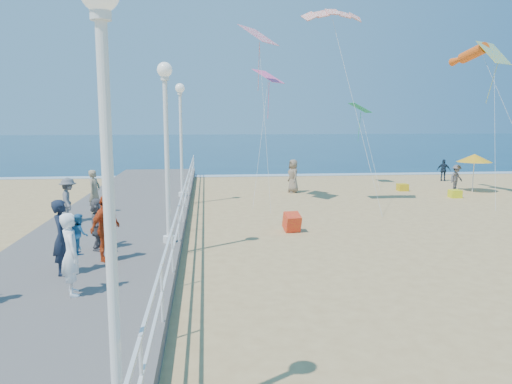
{
  "coord_description": "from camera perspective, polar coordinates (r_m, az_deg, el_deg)",
  "views": [
    {
      "loc": [
        -4.22,
        -14.89,
        4.13
      ],
      "look_at": [
        -2.5,
        2.0,
        1.6
      ],
      "focal_mm": 35.0,
      "sensor_mm": 36.0,
      "label": 1
    }
  ],
  "objects": [
    {
      "name": "kite_diamond_pink",
      "position": [
        25.09,
        1.44,
        13.08
      ],
      "size": [
        1.68,
        1.72,
        0.67
      ],
      "primitive_type": "cube",
      "rotation": [
        0.53,
        0.0,
        0.94
      ],
      "color": "#FC5CA3"
    },
    {
      "name": "beach_walker_c",
      "position": [
        27.78,
        4.27,
        1.83
      ],
      "size": [
        0.77,
        1.01,
        1.85
      ],
      "primitive_type": "imported",
      "rotation": [
        0.0,
        0.0,
        -1.36
      ],
      "color": "#806D58",
      "rests_on": "ground"
    },
    {
      "name": "spectator_6",
      "position": [
        20.61,
        -17.97,
        0.04
      ],
      "size": [
        0.58,
        0.72,
        1.71
      ],
      "primitive_type": "imported",
      "rotation": [
        0.0,
        0.0,
        1.26
      ],
      "color": "gray",
      "rests_on": "boardwalk"
    },
    {
      "name": "beach_walker_b",
      "position": [
        35.1,
        20.65,
        2.35
      ],
      "size": [
        0.9,
        0.74,
        1.43
      ],
      "primitive_type": "imported",
      "rotation": [
        0.0,
        0.0,
        2.59
      ],
      "color": "#1C2B3E",
      "rests_on": "ground"
    },
    {
      "name": "beach_chair_right",
      "position": [
        28.06,
        21.79,
        -0.19
      ],
      "size": [
        0.55,
        0.55,
        0.4
      ],
      "primitive_type": "cube",
      "color": "yellow",
      "rests_on": "ground"
    },
    {
      "name": "kite_diamond_redwhite",
      "position": [
        23.6,
        0.32,
        17.48
      ],
      "size": [
        1.98,
        2.04,
        0.87
      ],
      "primitive_type": "cube",
      "rotation": [
        0.58,
        0.0,
        0.94
      ],
      "color": "red"
    },
    {
      "name": "woman_holding_toddler",
      "position": [
        11.28,
        -20.37,
        -6.67
      ],
      "size": [
        0.63,
        0.76,
        1.77
      ],
      "primitive_type": "imported",
      "rotation": [
        0.0,
        0.0,
        1.94
      ],
      "color": "white",
      "rests_on": "boardwalk"
    },
    {
      "name": "surf_line",
      "position": [
        35.88,
        0.98,
        1.91
      ],
      "size": [
        160.0,
        1.2,
        0.04
      ],
      "primitive_type": "cube",
      "color": "white",
      "rests_on": "ground"
    },
    {
      "name": "box_kite",
      "position": [
        18.27,
        4.13,
        -3.65
      ],
      "size": [
        0.65,
        0.78,
        0.74
      ],
      "primitive_type": "cube",
      "rotation": [
        0.31,
        0.0,
        0.15
      ],
      "color": "red",
      "rests_on": "ground"
    },
    {
      "name": "spectator_5",
      "position": [
        14.9,
        -17.56,
        -3.49
      ],
      "size": [
        0.54,
        1.41,
        1.49
      ],
      "primitive_type": "imported",
      "rotation": [
        0.0,
        0.0,
        1.5
      ],
      "color": "#545358",
      "rests_on": "boardwalk"
    },
    {
      "name": "spectator_3",
      "position": [
        13.63,
        -16.83,
        -3.99
      ],
      "size": [
        0.9,
        1.1,
        1.75
      ],
      "primitive_type": "imported",
      "rotation": [
        0.0,
        0.0,
        1.02
      ],
      "color": "#C64118",
      "rests_on": "boardwalk"
    },
    {
      "name": "ground",
      "position": [
        16.02,
        9.73,
        -6.59
      ],
      "size": [
        160.0,
        160.0,
        0.0
      ],
      "primitive_type": "plane",
      "color": "tan",
      "rests_on": "ground"
    },
    {
      "name": "beach_chair_left",
      "position": [
        29.7,
        16.4,
        0.53
      ],
      "size": [
        0.55,
        0.55,
        0.4
      ],
      "primitive_type": "cube",
      "color": "gold",
      "rests_on": "ground"
    },
    {
      "name": "beach_walker_a",
      "position": [
        30.87,
        21.92,
        1.55
      ],
      "size": [
        1.09,
        0.91,
        1.47
      ],
      "primitive_type": "imported",
      "rotation": [
        0.0,
        0.0,
        0.47
      ],
      "color": "#56565B",
      "rests_on": "ground"
    },
    {
      "name": "spectator_0",
      "position": [
        12.83,
        -21.24,
        -4.82
      ],
      "size": [
        0.44,
        0.67,
        1.82
      ],
      "primitive_type": "imported",
      "rotation": [
        0.0,
        0.0,
        1.58
      ],
      "color": "#161F32",
      "rests_on": "boardwalk"
    },
    {
      "name": "lamp_post_mid",
      "position": [
        14.94,
        -10.22,
        6.54
      ],
      "size": [
        0.44,
        0.44,
        5.32
      ],
      "color": "white",
      "rests_on": "boardwalk"
    },
    {
      "name": "kite_diamond_multi",
      "position": [
        28.2,
        25.56,
        14.13
      ],
      "size": [
        1.92,
        1.75,
        1.17
      ],
      "primitive_type": "cube",
      "rotation": [
        0.81,
        0.0,
        0.53
      ],
      "color": "#188BD3"
    },
    {
      "name": "spectator_2",
      "position": [
        19.14,
        -20.64,
        -0.87
      ],
      "size": [
        0.83,
        1.15,
        1.61
      ],
      "primitive_type": "imported",
      "rotation": [
        0.0,
        0.0,
        1.82
      ],
      "color": "#5C5D62",
      "rests_on": "boardwalk"
    },
    {
      "name": "kite_diamond_green",
      "position": [
        31.65,
        11.79,
        9.4
      ],
      "size": [
        1.18,
        1.31,
        0.61
      ],
      "primitive_type": "cube",
      "rotation": [
        0.47,
        0.0,
        1.58
      ],
      "color": "#219D62"
    },
    {
      "name": "beach_umbrella",
      "position": [
        30.38,
        23.69,
        3.57
      ],
      "size": [
        1.9,
        1.9,
        2.14
      ],
      "color": "white",
      "rests_on": "ground"
    },
    {
      "name": "railing",
      "position": [
        15.19,
        -8.85,
        -2.56
      ],
      "size": [
        0.05,
        42.0,
        0.55
      ],
      "color": "white",
      "rests_on": "boardwalk"
    },
    {
      "name": "toddler_held",
      "position": [
        11.29,
        -19.54,
        -4.52
      ],
      "size": [
        0.46,
        0.51,
        0.87
      ],
      "primitive_type": "imported",
      "rotation": [
        0.0,
        0.0,
        1.94
      ],
      "color": "teal",
      "rests_on": "boardwalk"
    },
    {
      "name": "lamp_post_far",
      "position": [
        23.92,
        -8.59,
        7.26
      ],
      "size": [
        0.44,
        0.44,
        5.32
      ],
      "color": "white",
      "rests_on": "boardwalk"
    },
    {
      "name": "boardwalk",
      "position": [
        15.75,
        -17.75,
        -6.39
      ],
      "size": [
        5.0,
        44.0,
        0.4
      ],
      "primitive_type": "cube",
      "color": "slate",
      "rests_on": "ground"
    },
    {
      "name": "ocean",
      "position": [
        80.11,
        -2.8,
        5.52
      ],
      "size": [
        160.0,
        90.0,
        0.05
      ],
      "primitive_type": "cube",
      "color": "#0C2E48",
      "rests_on": "ground"
    },
    {
      "name": "kite_windsock",
      "position": [
        28.77,
        23.59,
        14.34
      ],
      "size": [
        1.05,
        2.95,
        1.14
      ],
      "primitive_type": "cylinder",
      "rotation": [
        1.36,
        0.0,
        0.17
      ],
      "color": "#EF5814"
    },
    {
      "name": "kite_parafoil",
      "position": [
        23.46,
        8.74,
        19.67
      ],
      "size": [
        2.65,
        0.94,
        0.65
      ],
      "primitive_type": null,
      "rotation": [
        0.44,
        0.0,
        0.0
      ],
      "color": "red"
    },
    {
      "name": "lamp_post_near",
      "position": [
        6.02,
        -16.66,
        3.65
      ],
      "size": [
        0.44,
        0.44,
        5.32
      ],
      "color": "white",
      "rests_on": "boardwalk"
    }
  ]
}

